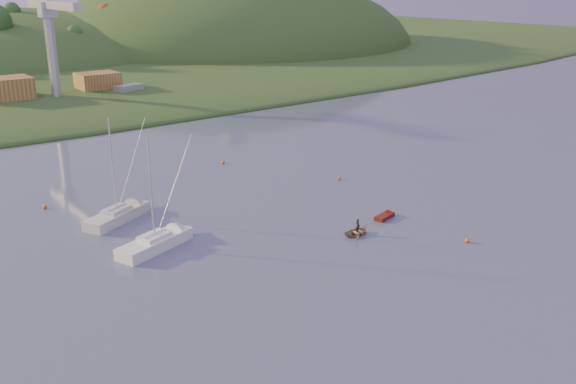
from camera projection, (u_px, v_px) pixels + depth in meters
ground at (567, 353)px, 48.76m from camera, size 500.00×500.00×0.00m
hill_right at (231, 51)px, 250.31m from camera, size 150.00×130.00×60.00m
wharf at (68, 100)px, 143.02m from camera, size 42.00×16.00×2.40m
shed_west at (4, 89)px, 135.12m from camera, size 11.00×8.00×4.80m
shed_east at (98, 81)px, 148.14m from camera, size 9.00×7.00×4.00m
dock_crane at (52, 28)px, 133.51m from camera, size 3.20×28.00×20.30m
sailboat_near at (155, 242)px, 67.18m from camera, size 9.33×5.47×12.40m
sailboat_far at (117, 215)px, 74.91m from camera, size 9.17×6.42×12.38m
canoe at (357, 232)px, 71.08m from camera, size 3.18×2.30×0.65m
paddler at (358, 228)px, 70.93m from camera, size 0.40×0.59×1.61m
red_tender at (387, 215)px, 76.37m from camera, size 3.61×1.96×1.17m
work_vessel at (130, 96)px, 147.37m from camera, size 16.23×9.87×3.93m
buoy_0 at (467, 240)px, 68.96m from camera, size 0.50×0.50×0.50m
buoy_1 at (339, 178)px, 90.39m from camera, size 0.50×0.50×0.50m
buoy_2 at (45, 207)px, 79.11m from camera, size 0.50×0.50×0.50m
buoy_3 at (109, 215)px, 76.24m from camera, size 0.50×0.50×0.50m
buoy_4 at (223, 162)px, 98.28m from camera, size 0.50×0.50×0.50m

